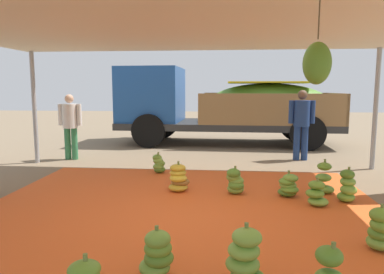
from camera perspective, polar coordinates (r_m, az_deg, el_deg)
ground_plane at (r=7.89m, az=0.74°, el=-5.01°), size 40.00×40.00×0.00m
tarp_orange at (r=5.02m, az=-1.96°, el=-12.43°), size 5.85×5.58×0.01m
tent_canopy at (r=4.70m, az=-2.16°, el=17.92°), size 8.00×7.00×2.64m
banana_bunch_0 at (r=6.01m, az=15.02°, el=-7.50°), size 0.40×0.41×0.43m
banana_bunch_2 at (r=4.44m, az=27.74°, el=-12.97°), size 0.36×0.36×0.51m
banana_bunch_3 at (r=7.46m, az=-5.30°, el=-4.30°), size 0.32×0.30×0.43m
banana_bunch_4 at (r=6.13m, az=-2.14°, el=-6.59°), size 0.42×0.43×0.51m
banana_bunch_5 at (r=3.33m, az=8.44°, el=-18.69°), size 0.47×0.44×0.57m
banana_bunch_6 at (r=5.99m, az=6.85°, el=-7.06°), size 0.36×0.37×0.47m
banana_bunch_7 at (r=3.49m, az=-5.55°, el=-18.05°), size 0.40×0.39×0.48m
banana_bunch_9 at (r=5.69m, az=19.15°, el=-8.57°), size 0.44×0.41×0.42m
banana_bunch_10 at (r=6.38m, az=20.26°, el=-6.28°), size 0.34×0.34×0.57m
banana_bunch_11 at (r=6.04m, az=23.40°, el=-7.26°), size 0.34×0.37×0.54m
cargo_truck_main at (r=11.44m, az=4.59°, el=5.14°), size 6.80×2.57×2.40m
worker_0 at (r=9.08m, az=16.98°, el=2.66°), size 0.62×0.38×1.70m
worker_1 at (r=9.27m, az=-18.75°, el=2.31°), size 0.59×0.36×1.60m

